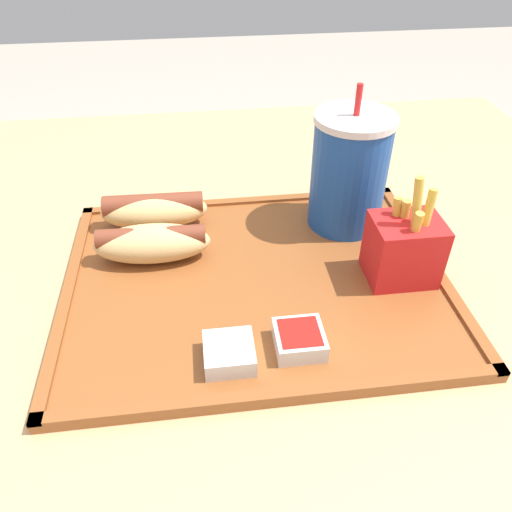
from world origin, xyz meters
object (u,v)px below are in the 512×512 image
at_px(fries_carton, 404,248).
at_px(sauce_cup_mayo, 229,353).
at_px(soda_cup, 349,172).
at_px(hot_dog_far, 154,209).
at_px(hot_dog_near, 152,242).
at_px(sauce_cup_ketchup, 300,339).

relative_size(fries_carton, sauce_cup_mayo, 2.74).
bearing_deg(soda_cup, hot_dog_far, 174.64).
bearing_deg(fries_carton, hot_dog_near, 166.38).
relative_size(fries_carton, sauce_cup_ketchup, 2.74).
bearing_deg(hot_dog_near, fries_carton, -13.62).
bearing_deg(sauce_cup_mayo, hot_dog_near, 114.38).
bearing_deg(fries_carton, sauce_cup_ketchup, -145.50).
bearing_deg(sauce_cup_ketchup, hot_dog_far, 122.22).
height_order(soda_cup, sauce_cup_ketchup, soda_cup).
height_order(hot_dog_near, sauce_cup_mayo, hot_dog_near).
bearing_deg(soda_cup, sauce_cup_mayo, -128.07).
bearing_deg(sauce_cup_mayo, hot_dog_far, 107.66).
relative_size(soda_cup, sauce_cup_mayo, 3.85).
bearing_deg(fries_carton, hot_dog_far, 153.58).
bearing_deg(hot_dog_near, soda_cup, 11.09).
xyz_separation_m(hot_dog_near, sauce_cup_ketchup, (0.14, -0.15, -0.01)).
height_order(hot_dog_near, sauce_cup_ketchup, hot_dog_near).
relative_size(hot_dog_near, sauce_cup_mayo, 2.90).
xyz_separation_m(soda_cup, sauce_cup_ketchup, (-0.10, -0.20, -0.06)).
distance_m(hot_dog_near, sauce_cup_ketchup, 0.21).
bearing_deg(hot_dog_near, sauce_cup_mayo, -65.62).
height_order(hot_dog_near, fries_carton, fries_carton).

